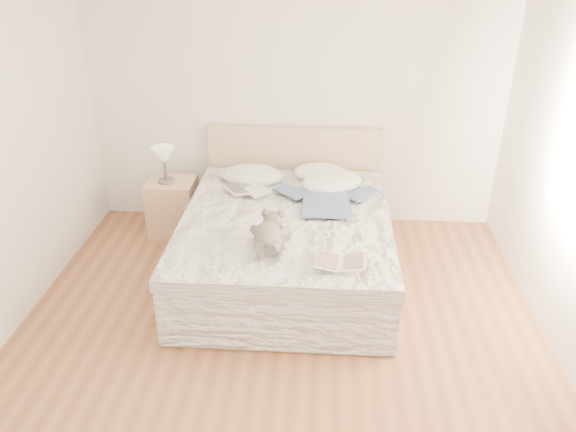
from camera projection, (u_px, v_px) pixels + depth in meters
The scene contains 12 objects.
floor at pixel (275, 362), 3.94m from camera, with size 4.00×4.50×0.00m, color brown.
wall_back at pixel (295, 90), 5.32m from camera, with size 4.00×0.02×2.70m, color white.
bed at pixel (287, 241), 4.86m from camera, with size 1.72×2.14×1.00m.
nightstand at pixel (173, 207), 5.50m from camera, with size 0.45×0.40×0.56m, color tan.
table_lamp at pixel (164, 157), 5.25m from camera, with size 0.22×0.22×0.35m.
pillow_left at pixel (252, 175), 5.30m from camera, with size 0.58×0.40×0.17m, color white.
pillow_middle at pixel (321, 173), 5.35m from camera, with size 0.52×0.37×0.16m, color white.
pillow_right at pixel (332, 182), 5.15m from camera, with size 0.58×0.41×0.18m, color white.
blouse at pixel (326, 202), 4.80m from camera, with size 0.63×0.67×0.03m, color #374A6A, non-canonical shape.
photo_book at pixel (247, 191), 5.00m from camera, with size 0.35×0.24×0.03m, color silver.
childrens_book at pixel (341, 262), 3.94m from camera, with size 0.36×0.25×0.02m, color #F0E3C3.
teddy_bear at pixel (268, 243), 4.14m from camera, with size 0.27×0.38×0.20m, color #686052, non-canonical shape.
Camera 1 is at (0.30, -3.02, 2.72)m, focal length 35.00 mm.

